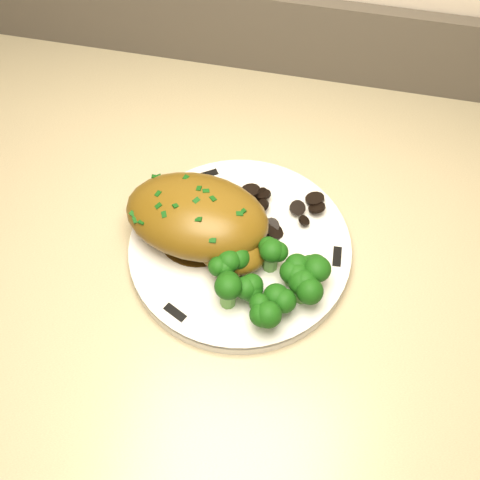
% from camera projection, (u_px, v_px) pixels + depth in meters
% --- Properties ---
extents(counter, '(1.95, 0.65, 0.96)m').
position_uv_depth(counter, '(470.00, 421.00, 1.02)').
color(counter, brown).
rests_on(counter, ground).
extents(plate, '(0.27, 0.27, 0.02)m').
position_uv_depth(plate, '(240.00, 249.00, 0.70)').
color(plate, silver).
rests_on(plate, counter).
extents(rim_accent_0, '(0.01, 0.03, 0.00)m').
position_uv_depth(rim_accent_0, '(337.00, 257.00, 0.69)').
color(rim_accent_0, black).
rests_on(rim_accent_0, plate).
extents(rim_accent_1, '(0.03, 0.02, 0.00)m').
position_uv_depth(rim_accent_1, '(207.00, 175.00, 0.75)').
color(rim_accent_1, black).
rests_on(rim_accent_1, plate).
extents(rim_accent_2, '(0.03, 0.02, 0.00)m').
position_uv_depth(rim_accent_2, '(175.00, 313.00, 0.65)').
color(rim_accent_2, black).
rests_on(rim_accent_2, plate).
extents(gravy_pool, '(0.10, 0.10, 0.00)m').
position_uv_depth(gravy_pool, '(199.00, 232.00, 0.70)').
color(gravy_pool, '#311F08').
rests_on(gravy_pool, plate).
extents(chicken_breast, '(0.17, 0.12, 0.06)m').
position_uv_depth(chicken_breast, '(201.00, 220.00, 0.68)').
color(chicken_breast, brown).
rests_on(chicken_breast, plate).
extents(mushroom_pile, '(0.09, 0.07, 0.02)m').
position_uv_depth(mushroom_pile, '(280.00, 215.00, 0.71)').
color(mushroom_pile, black).
rests_on(mushroom_pile, plate).
extents(broccoli_florets, '(0.12, 0.09, 0.04)m').
position_uv_depth(broccoli_florets, '(267.00, 280.00, 0.64)').
color(broccoli_florets, '#599840').
rests_on(broccoli_florets, plate).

